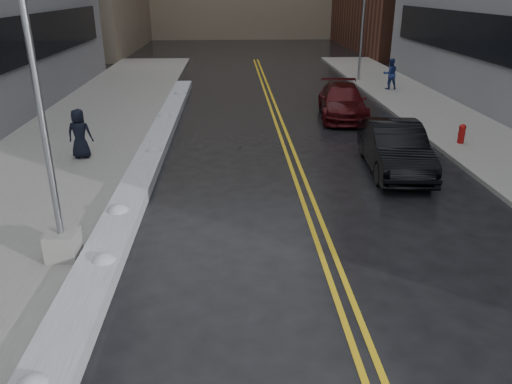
{
  "coord_description": "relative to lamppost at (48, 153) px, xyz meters",
  "views": [
    {
      "loc": [
        0.38,
        -7.7,
        5.59
      ],
      "look_at": [
        0.91,
        2.72,
        1.3
      ],
      "focal_mm": 35.0,
      "sensor_mm": 36.0,
      "label": 1
    }
  ],
  "objects": [
    {
      "name": "ground",
      "position": [
        3.3,
        -2.0,
        -2.53
      ],
      "size": [
        160.0,
        160.0,
        0.0
      ],
      "primitive_type": "plane",
      "color": "black",
      "rests_on": "ground"
    },
    {
      "name": "sidewalk_west",
      "position": [
        -2.45,
        8.0,
        -2.46
      ],
      "size": [
        5.5,
        50.0,
        0.15
      ],
      "primitive_type": "cube",
      "color": "gray",
      "rests_on": "ground"
    },
    {
      "name": "sidewalk_east",
      "position": [
        13.3,
        8.0,
        -2.46
      ],
      "size": [
        4.0,
        50.0,
        0.15
      ],
      "primitive_type": "cube",
      "color": "gray",
      "rests_on": "ground"
    },
    {
      "name": "lane_line_left",
      "position": [
        5.65,
        8.0,
        -2.53
      ],
      "size": [
        0.12,
        50.0,
        0.01
      ],
      "primitive_type": "cube",
      "color": "gold",
      "rests_on": "ground"
    },
    {
      "name": "lane_line_right",
      "position": [
        5.95,
        8.0,
        -2.53
      ],
      "size": [
        0.12,
        50.0,
        0.01
      ],
      "primitive_type": "cube",
      "color": "gold",
      "rests_on": "ground"
    },
    {
      "name": "snow_ridge",
      "position": [
        0.85,
        6.0,
        -2.36
      ],
      "size": [
        0.9,
        30.0,
        0.34
      ],
      "primitive_type": "cube",
      "color": "silver",
      "rests_on": "ground"
    },
    {
      "name": "lamppost",
      "position": [
        0.0,
        0.0,
        0.0
      ],
      "size": [
        0.65,
        0.65,
        7.62
      ],
      "color": "gray",
      "rests_on": "sidewalk_west"
    },
    {
      "name": "fire_hydrant",
      "position": [
        12.3,
        8.0,
        -1.98
      ],
      "size": [
        0.26,
        0.26,
        0.73
      ],
      "color": "maroon",
      "rests_on": "sidewalk_east"
    },
    {
      "name": "traffic_signal",
      "position": [
        11.8,
        22.0,
        0.87
      ],
      "size": [
        0.16,
        0.2,
        6.0
      ],
      "color": "gray",
      "rests_on": "sidewalk_east"
    },
    {
      "name": "pedestrian_c",
      "position": [
        -1.48,
        6.97,
        -1.54
      ],
      "size": [
        0.85,
        0.58,
        1.69
      ],
      "primitive_type": "imported",
      "rotation": [
        0.0,
        0.0,
        3.09
      ],
      "color": "black",
      "rests_on": "sidewalk_west"
    },
    {
      "name": "pedestrian_east",
      "position": [
        12.81,
        18.79,
        -1.52
      ],
      "size": [
        0.87,
        0.69,
        1.72
      ],
      "primitive_type": "imported",
      "rotation": [
        0.0,
        0.0,
        3.19
      ],
      "color": "navy",
      "rests_on": "sidewalk_east"
    },
    {
      "name": "car_black",
      "position": [
        8.95,
        5.52,
        -1.75
      ],
      "size": [
        2.02,
        4.87,
        1.57
      ],
      "primitive_type": "imported",
      "rotation": [
        0.0,
        0.0,
        -0.08
      ],
      "color": "black",
      "rests_on": "ground"
    },
    {
      "name": "car_maroon",
      "position": [
        8.8,
        12.86,
        -1.81
      ],
      "size": [
        2.57,
        5.2,
        1.45
      ],
      "primitive_type": "imported",
      "rotation": [
        0.0,
        0.0,
        -0.11
      ],
      "color": "#3A090C",
      "rests_on": "ground"
    }
  ]
}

